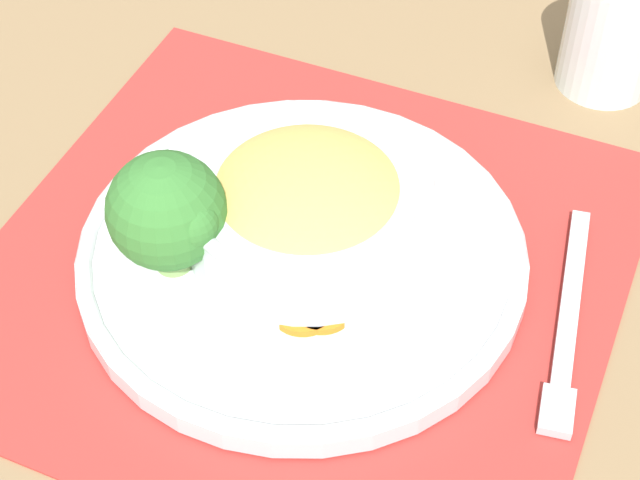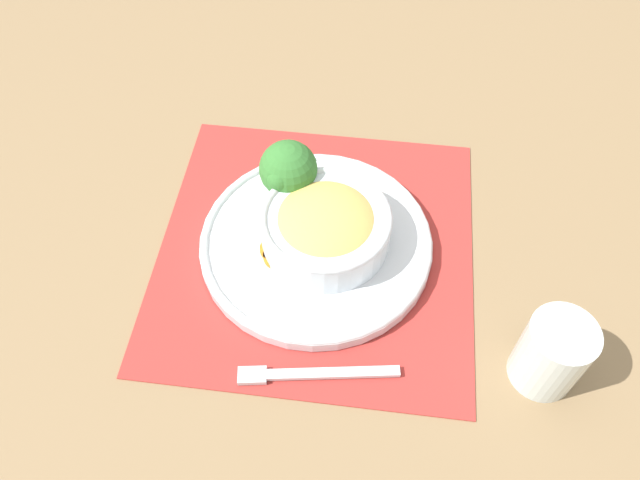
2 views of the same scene
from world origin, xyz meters
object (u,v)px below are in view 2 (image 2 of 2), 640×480
at_px(bowl, 326,224).
at_px(water_glass, 550,356).
at_px(broccoli_floret, 288,170).
at_px(fork, 302,374).

bearing_deg(bowl, water_glass, -124.16).
bearing_deg(broccoli_floret, water_glass, -128.94).
xyz_separation_m(bowl, water_glass, (-0.17, -0.25, -0.01)).
height_order(bowl, fork, bowl).
bearing_deg(fork, water_glass, -90.66).
xyz_separation_m(broccoli_floret, fork, (-0.25, -0.03, -0.06)).
bearing_deg(water_glass, broccoli_floret, 51.06).
height_order(water_glass, fork, water_glass).
bearing_deg(bowl, broccoli_floret, 34.56).
bearing_deg(water_glass, fork, 92.51).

